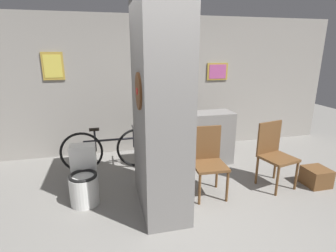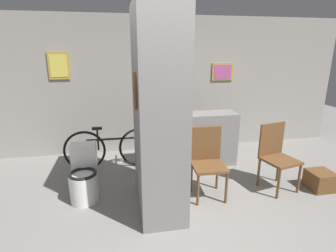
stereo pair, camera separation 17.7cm
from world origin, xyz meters
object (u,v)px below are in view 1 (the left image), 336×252
object	(u,v)px
bicycle	(110,149)
bottle_tall	(179,108)
chair_by_doorway	(274,152)
chair_near_pillar	(208,158)
toilet	(84,180)

from	to	relation	value
bicycle	bottle_tall	bearing A→B (deg)	-4.57
bicycle	bottle_tall	size ratio (longest dim) A/B	5.30
chair_by_doorway	bicycle	bearing A→B (deg)	141.99
chair_near_pillar	chair_by_doorway	xyz separation A→B (m)	(1.05, -0.00, 0.00)
chair_near_pillar	bottle_tall	bearing A→B (deg)	100.24
bicycle	chair_by_doorway	bearing A→B (deg)	-25.32
bottle_tall	bicycle	bearing A→B (deg)	175.43
toilet	chair_near_pillar	xyz separation A→B (m)	(1.68, -0.18, 0.22)
chair_by_doorway	bottle_tall	size ratio (longest dim) A/B	3.16
toilet	bicycle	bearing A→B (deg)	68.40
toilet	bicycle	distance (m)	1.00
toilet	chair_by_doorway	size ratio (longest dim) A/B	0.77
chair_near_pillar	bicycle	world-z (taller)	chair_near_pillar
bottle_tall	chair_by_doorway	bearing A→B (deg)	-40.88
chair_by_doorway	bicycle	size ratio (longest dim) A/B	0.60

